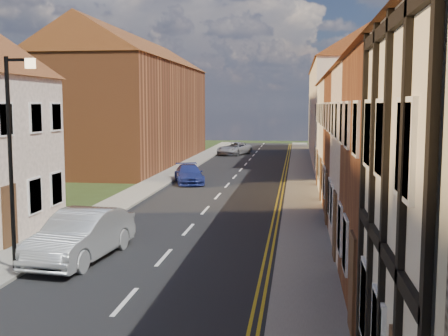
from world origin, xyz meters
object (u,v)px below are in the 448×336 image
lamppost (13,150)px  car_mid (81,235)px  car_distant (234,148)px  car_far (189,174)px

lamppost → car_mid: lamppost is taller
car_mid → car_distant: size_ratio=1.05×
lamppost → car_mid: size_ratio=1.28×
lamppost → car_far: (1.38, 18.60, -2.97)m
car_mid → car_far: size_ratio=1.20×
car_mid → car_distant: car_mid is taller
car_far → car_distant: 19.79m
car_mid → car_far: 17.14m
car_far → car_distant: car_distant is taller
lamppost → car_distant: 38.55m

